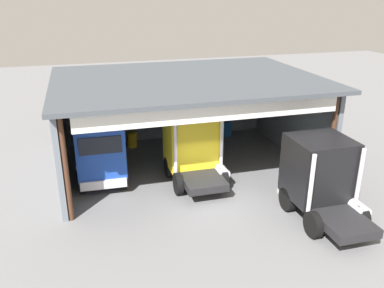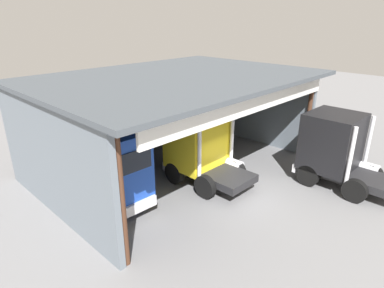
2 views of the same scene
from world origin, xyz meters
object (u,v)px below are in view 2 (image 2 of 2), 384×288
at_px(truck_black_center_left_bay, 336,148).
at_px(tool_cart, 176,127).
at_px(truck_yellow_center_right_bay, 201,146).
at_px(truck_blue_left_bay, 111,171).
at_px(oil_drum, 99,155).

bearing_deg(truck_black_center_left_bay, tool_cart, 92.65).
xyz_separation_m(truck_yellow_center_right_bay, tool_cart, (3.87, 5.91, -1.33)).
distance_m(truck_blue_left_bay, tool_cart, 10.08).
bearing_deg(tool_cart, truck_yellow_center_right_bay, -123.21).
bearing_deg(truck_yellow_center_right_bay, truck_black_center_left_bay, -48.87).
distance_m(truck_black_center_left_bay, tool_cart, 10.90).
xyz_separation_m(truck_blue_left_bay, oil_drum, (2.21, 4.87, -1.40)).
xyz_separation_m(truck_black_center_left_bay, tool_cart, (-0.43, 10.81, -1.35)).
height_order(truck_blue_left_bay, oil_drum, truck_blue_left_bay).
height_order(truck_blue_left_bay, tool_cart, truck_blue_left_bay).
relative_size(truck_black_center_left_bay, tool_cart, 4.59).
bearing_deg(oil_drum, tool_cart, 3.19).
relative_size(truck_blue_left_bay, tool_cart, 4.43).
bearing_deg(truck_yellow_center_right_bay, oil_drum, 113.46).
height_order(oil_drum, tool_cart, tool_cart).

